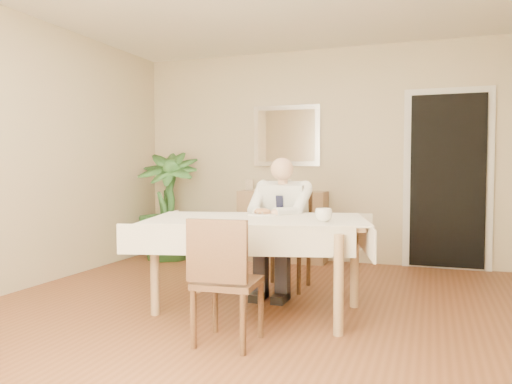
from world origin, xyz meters
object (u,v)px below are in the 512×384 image
(seated_man, at_px, (279,218))
(chair_far, at_px, (287,233))
(dining_table, at_px, (257,228))
(chair_near, at_px, (223,275))
(sideboard, at_px, (283,226))
(coffee_mug, at_px, (324,215))
(potted_palm, at_px, (168,205))

(seated_man, bearing_deg, chair_far, 90.00)
(dining_table, xyz_separation_m, chair_far, (0.00, 0.88, -0.15))
(chair_near, bearing_deg, sideboard, 95.16)
(seated_man, distance_m, coffee_mug, 0.91)
(chair_far, bearing_deg, potted_palm, 155.20)
(coffee_mug, distance_m, potted_palm, 3.05)
(dining_table, distance_m, potted_palm, 2.56)
(chair_near, distance_m, potted_palm, 3.24)
(coffee_mug, bearing_deg, chair_near, -124.50)
(chair_far, bearing_deg, seated_man, -88.31)
(chair_near, relative_size, sideboard, 0.77)
(potted_palm, bearing_deg, dining_table, -44.47)
(sideboard, distance_m, potted_palm, 1.47)
(coffee_mug, xyz_separation_m, sideboard, (-0.98, 2.26, -0.37))
(seated_man, bearing_deg, potted_palm, 146.70)
(coffee_mug, relative_size, potted_palm, 0.09)
(chair_near, xyz_separation_m, potted_palm, (-1.89, 2.63, 0.21))
(chair_near, bearing_deg, chair_far, 88.04)
(chair_far, height_order, sideboard, chair_far)
(coffee_mug, bearing_deg, sideboard, 113.44)
(chair_far, height_order, potted_palm, potted_palm)
(chair_near, bearing_deg, seated_man, 88.46)
(dining_table, distance_m, chair_far, 0.90)
(dining_table, bearing_deg, seated_man, 75.62)
(seated_man, relative_size, coffee_mug, 9.78)
(chair_near, height_order, potted_palm, potted_palm)
(dining_table, height_order, sideboard, sideboard)
(dining_table, relative_size, coffee_mug, 15.42)
(chair_near, relative_size, seated_man, 0.67)
(chair_far, height_order, chair_near, chair_far)
(seated_man, relative_size, potted_palm, 0.92)
(seated_man, xyz_separation_m, potted_palm, (-1.83, 1.20, -0.02))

